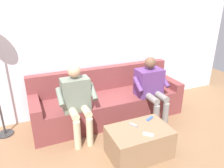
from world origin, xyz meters
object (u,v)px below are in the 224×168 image
object	(u,v)px
couch	(108,102)
remote_gray	(133,125)
coffee_table	(139,142)
remote_white	(148,134)
remote_blue	(150,119)
person_left_seated	(151,86)
person_right_seated	(77,99)

from	to	relation	value
couch	remote_gray	xyz separation A→B (m)	(0.04, 0.98, 0.12)
couch	coffee_table	world-z (taller)	couch
couch	remote_white	bearing A→B (deg)	91.51
couch	remote_gray	bearing A→B (deg)	87.92
remote_blue	remote_gray	bearing A→B (deg)	-15.63
coffee_table	remote_blue	world-z (taller)	remote_blue
person_left_seated	remote_white	world-z (taller)	person_left_seated
couch	remote_white	size ratio (longest dim) A/B	19.42
remote_gray	coffee_table	bearing A→B (deg)	165.94
person_left_seated	couch	bearing A→B (deg)	-28.78
person_right_seated	person_left_seated	bearing A→B (deg)	-178.74
remote_white	remote_gray	size ratio (longest dim) A/B	1.10
coffee_table	person_left_seated	xyz separation A→B (m)	(-0.63, -0.74, 0.43)
person_right_seated	remote_gray	size ratio (longest dim) A/B	9.37
coffee_table	remote_white	world-z (taller)	remote_white
person_left_seated	remote_blue	world-z (taller)	person_left_seated
remote_gray	person_right_seated	bearing A→B (deg)	12.06
person_left_seated	remote_gray	distance (m)	0.95
couch	person_right_seated	xyz separation A→B (m)	(0.63, 0.38, 0.35)
person_left_seated	remote_blue	bearing A→B (deg)	57.03
remote_blue	couch	bearing A→B (deg)	-100.44
person_left_seated	person_right_seated	size ratio (longest dim) A/B	0.97
person_left_seated	remote_white	size ratio (longest dim) A/B	8.29
remote_white	remote_blue	distance (m)	0.38
coffee_table	couch	bearing A→B (deg)	-90.00
remote_white	remote_gray	xyz separation A→B (m)	(0.07, -0.26, -0.00)
couch	remote_blue	world-z (taller)	couch
remote_white	person_left_seated	bearing A→B (deg)	101.56
person_right_seated	remote_blue	distance (m)	1.07
person_left_seated	person_right_seated	world-z (taller)	person_right_seated
couch	remote_blue	distance (m)	0.97
remote_white	remote_blue	xyz separation A→B (m)	(-0.22, -0.31, 0.00)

